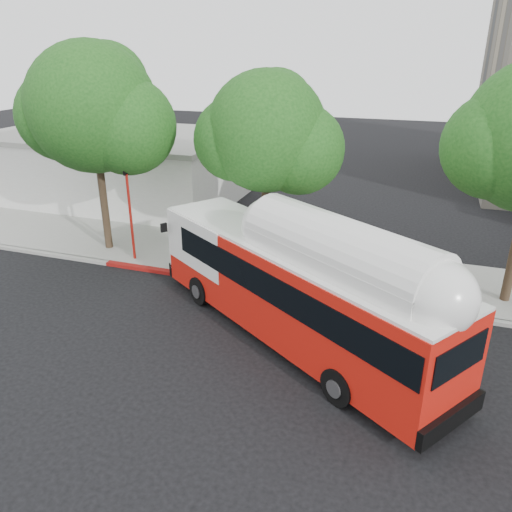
{
  "coord_description": "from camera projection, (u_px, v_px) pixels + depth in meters",
  "views": [
    {
      "loc": [
        5.42,
        -13.92,
        9.34
      ],
      "look_at": [
        -0.41,
        3.0,
        1.82
      ],
      "focal_mm": 35.0,
      "sensor_mm": 36.0,
      "label": 1
    }
  ],
  "objects": [
    {
      "name": "transit_bus",
      "position": [
        294.0,
        291.0,
        16.64
      ],
      "size": [
        12.25,
        9.29,
        3.92
      ],
      "rotation": [
        0.0,
        0.0,
        -0.59
      ],
      "color": "red",
      "rests_on": "ground"
    },
    {
      "name": "red_curb_segment",
      "position": [
        206.0,
        278.0,
        21.65
      ],
      "size": [
        10.0,
        0.32,
        0.16
      ],
      "primitive_type": "cube",
      "color": "maroon",
      "rests_on": "ground"
    },
    {
      "name": "low_commercial_bldg",
      "position": [
        116.0,
        165.0,
        32.96
      ],
      "size": [
        16.2,
        10.2,
        4.25
      ],
      "color": "silver",
      "rests_on": "ground"
    },
    {
      "name": "street_tree_mid",
      "position": [
        276.0,
        137.0,
        20.55
      ],
      "size": [
        5.75,
        5.0,
        8.62
      ],
      "color": "#2D2116",
      "rests_on": "ground"
    },
    {
      "name": "curb_strip",
      "position": [
        272.0,
        288.0,
        20.75
      ],
      "size": [
        60.0,
        0.3,
        0.15
      ],
      "primitive_type": "cube",
      "color": "gray",
      "rests_on": "ground"
    },
    {
      "name": "street_tree_left",
      "position": [
        103.0,
        113.0,
        22.23
      ],
      "size": [
        6.67,
        5.8,
        9.74
      ],
      "color": "#2D2116",
      "rests_on": "ground"
    },
    {
      "name": "signal_pole",
      "position": [
        131.0,
        216.0,
        22.68
      ],
      "size": [
        0.12,
        0.42,
        4.4
      ],
      "color": "red",
      "rests_on": "ground"
    },
    {
      "name": "ground",
      "position": [
        239.0,
        337.0,
        17.38
      ],
      "size": [
        120.0,
        120.0,
        0.0
      ],
      "primitive_type": "plane",
      "color": "black",
      "rests_on": "ground"
    },
    {
      "name": "sidewalk",
      "position": [
        289.0,
        264.0,
        23.02
      ],
      "size": [
        60.0,
        5.0,
        0.15
      ],
      "primitive_type": "cube",
      "color": "gray",
      "rests_on": "ground"
    }
  ]
}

